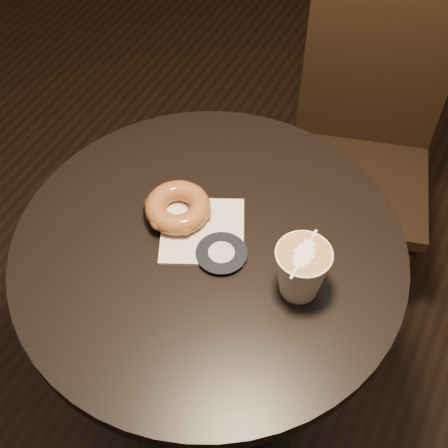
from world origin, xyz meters
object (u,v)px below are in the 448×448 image
object	(u,v)px
cafe_table	(211,303)
doughnut	(178,207)
latte_cup	(301,271)
chair	(365,133)
pastry_bag	(203,231)

from	to	relation	value
cafe_table	doughnut	bearing A→B (deg)	158.17
doughnut	latte_cup	size ratio (longest dim) A/B	1.17
cafe_table	chair	xyz separation A→B (m)	(0.11, 0.65, -0.04)
pastry_bag	latte_cup	distance (m)	0.21
pastry_bag	chair	bearing A→B (deg)	52.54
chair	latte_cup	size ratio (longest dim) A/B	9.07
latte_cup	chair	bearing A→B (deg)	95.82
latte_cup	cafe_table	bearing A→B (deg)	176.55
doughnut	pastry_bag	bearing A→B (deg)	-11.79
pastry_bag	doughnut	xyz separation A→B (m)	(-0.06, 0.01, 0.02)
cafe_table	chair	distance (m)	0.66
cafe_table	latte_cup	bearing A→B (deg)	-3.45
cafe_table	latte_cup	size ratio (longest dim) A/B	7.38
cafe_table	pastry_bag	world-z (taller)	pastry_bag
chair	doughnut	distance (m)	0.70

